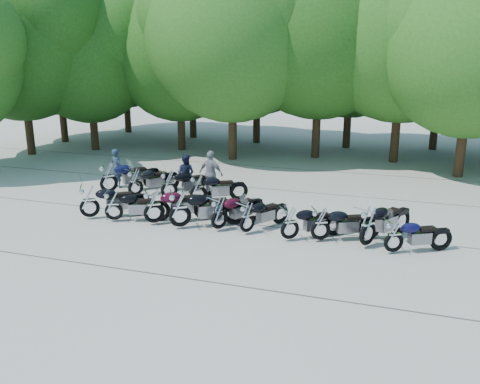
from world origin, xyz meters
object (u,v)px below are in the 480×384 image
(motorcycle_9, at_px, (394,235))
(motorcycle_5, at_px, (247,216))
(motorcycle_7, at_px, (321,223))
(rider_1, at_px, (186,174))
(motorcycle_12, at_px, (169,183))
(motorcycle_0, at_px, (89,200))
(motorcycle_4, at_px, (219,212))
(rider_0, at_px, (117,168))
(motorcycle_10, at_px, (108,176))
(motorcycle_2, at_px, (154,205))
(motorcycle_1, at_px, (114,205))
(rider_2, at_px, (211,174))
(motorcycle_3, at_px, (180,208))
(motorcycle_13, at_px, (198,187))
(motorcycle_6, at_px, (290,222))
(motorcycle_8, at_px, (368,225))
(motorcycle_11, at_px, (135,181))

(motorcycle_9, bearing_deg, motorcycle_5, 58.19)
(motorcycle_7, height_order, rider_1, rider_1)
(motorcycle_12, bearing_deg, rider_1, -51.82)
(motorcycle_0, xyz_separation_m, motorcycle_4, (4.65, 0.29, -0.04))
(rider_0, bearing_deg, motorcycle_10, 121.45)
(motorcycle_0, relative_size, motorcycle_12, 1.01)
(motorcycle_2, xyz_separation_m, rider_1, (-0.59, 3.94, 0.11))
(motorcycle_1, relative_size, motorcycle_9, 1.05)
(motorcycle_12, relative_size, rider_2, 1.28)
(motorcycle_1, relative_size, motorcycle_5, 1.05)
(motorcycle_0, distance_m, motorcycle_3, 3.38)
(motorcycle_10, height_order, motorcycle_12, motorcycle_10)
(motorcycle_4, distance_m, motorcycle_13, 3.24)
(motorcycle_10, height_order, rider_1, rider_1)
(rider_1, bearing_deg, rider_0, 5.07)
(motorcycle_5, distance_m, motorcycle_10, 7.22)
(motorcycle_6, bearing_deg, rider_0, 28.70)
(motorcycle_8, distance_m, motorcycle_12, 8.15)
(motorcycle_1, height_order, motorcycle_8, motorcycle_8)
(motorcycle_9, height_order, rider_2, rider_2)
(motorcycle_1, bearing_deg, motorcycle_6, -109.67)
(motorcycle_5, xyz_separation_m, motorcycle_9, (4.48, -0.28, -0.00))
(motorcycle_10, height_order, rider_0, rider_0)
(motorcycle_4, relative_size, motorcycle_10, 0.87)
(motorcycle_7, bearing_deg, motorcycle_5, 64.31)
(motorcycle_4, relative_size, motorcycle_11, 0.98)
(motorcycle_2, relative_size, motorcycle_6, 1.15)
(motorcycle_3, distance_m, motorcycle_5, 2.23)
(motorcycle_7, xyz_separation_m, motorcycle_13, (-5.11, 2.65, 0.01))
(motorcycle_3, height_order, motorcycle_7, motorcycle_3)
(motorcycle_1, bearing_deg, rider_1, -32.35)
(motorcycle_2, bearing_deg, motorcycle_1, 59.13)
(motorcycle_3, distance_m, motorcycle_11, 4.30)
(motorcycle_1, relative_size, motorcycle_7, 1.00)
(motorcycle_6, bearing_deg, motorcycle_4, 49.12)
(rider_0, bearing_deg, motorcycle_8, -179.08)
(motorcycle_0, xyz_separation_m, motorcycle_7, (7.93, 0.31, -0.06))
(motorcycle_12, distance_m, rider_0, 3.10)
(motorcycle_3, bearing_deg, motorcycle_2, 52.75)
(motorcycle_3, relative_size, motorcycle_4, 1.14)
(motorcycle_6, distance_m, motorcycle_7, 0.93)
(motorcycle_0, relative_size, motorcycle_6, 1.11)
(motorcycle_12, bearing_deg, rider_0, 28.04)
(motorcycle_5, xyz_separation_m, motorcycle_13, (-2.78, 2.66, 0.03))
(motorcycle_11, bearing_deg, motorcycle_1, 138.59)
(motorcycle_10, xyz_separation_m, motorcycle_12, (2.71, -0.05, -0.06))
(motorcycle_5, relative_size, motorcycle_8, 0.83)
(motorcycle_9, height_order, rider_0, rider_0)
(motorcycle_4, bearing_deg, motorcycle_1, 35.38)
(motorcycle_4, bearing_deg, rider_1, -22.24)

